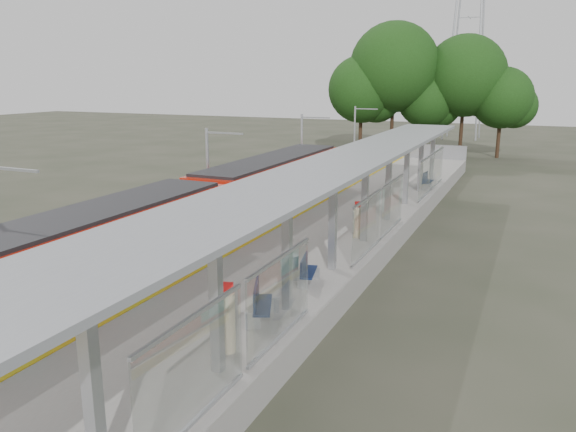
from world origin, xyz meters
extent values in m
cube|color=#59544C|center=(-4.50, 20.00, 0.12)|extent=(3.00, 70.00, 0.24)
cube|color=gray|center=(0.00, 20.00, 0.50)|extent=(6.00, 50.00, 1.00)
cube|color=gold|center=(-2.55, 20.00, 1.01)|extent=(0.60, 50.00, 0.02)
cube|color=#9EA0A5|center=(0.00, 44.95, 1.60)|extent=(6.00, 0.10, 1.20)
cube|color=black|center=(-4.50, 8.56, 0.65)|extent=(2.50, 13.50, 0.70)
cube|color=red|center=(-4.50, 8.56, 2.25)|extent=(2.65, 13.50, 2.50)
cube|color=black|center=(-4.50, 8.56, 2.30)|extent=(2.72, 12.96, 1.20)
cube|color=black|center=(-4.50, 8.56, 3.55)|extent=(2.40, 12.82, 0.15)
cube|color=#0C7B70|center=(-3.14, 8.56, 2.10)|extent=(0.04, 1.30, 2.00)
cube|color=black|center=(-4.50, 22.66, 0.65)|extent=(2.50, 13.50, 0.70)
cube|color=red|center=(-4.50, 22.66, 2.25)|extent=(2.65, 13.50, 2.50)
cube|color=black|center=(-4.50, 22.66, 2.30)|extent=(2.72, 12.96, 1.20)
cube|color=black|center=(-4.50, 22.66, 3.55)|extent=(2.40, 12.82, 0.15)
cube|color=#0C7B70|center=(-3.14, 22.66, 2.10)|extent=(0.04, 1.30, 2.00)
cylinder|color=black|center=(-4.50, 17.93, 0.35)|extent=(2.20, 0.70, 0.70)
cube|color=black|center=(-4.50, 15.61, 2.00)|extent=(2.30, 0.80, 2.40)
cube|color=#9EA0A5|center=(2.00, 2.00, 2.75)|extent=(0.25, 0.25, 3.50)
cube|color=#9EA0A5|center=(2.00, 6.00, 2.75)|extent=(0.25, 0.25, 3.50)
cube|color=#9EA0A5|center=(2.00, 10.00, 2.75)|extent=(0.25, 0.25, 3.50)
cube|color=#9EA0A5|center=(2.00, 14.00, 2.75)|extent=(0.25, 0.25, 3.50)
cube|color=#9EA0A5|center=(2.00, 18.00, 2.75)|extent=(0.25, 0.25, 3.50)
cube|color=#9EA0A5|center=(2.00, 22.00, 2.75)|extent=(0.25, 0.25, 3.50)
cube|color=#9EA0A5|center=(2.00, 26.00, 2.75)|extent=(0.25, 0.25, 3.50)
cube|color=#9EA0A5|center=(2.00, 30.00, 2.75)|extent=(0.25, 0.25, 3.50)
cube|color=#9EA0A5|center=(2.00, 34.00, 2.75)|extent=(0.25, 0.25, 3.50)
cube|color=gray|center=(1.60, 16.00, 4.58)|extent=(3.20, 38.00, 0.16)
cylinder|color=#9EA0A5|center=(0.05, 16.00, 4.50)|extent=(0.24, 38.00, 0.24)
cube|color=silver|center=(2.70, 4.00, 2.20)|extent=(0.05, 3.70, 2.20)
cube|color=silver|center=(2.70, 8.00, 2.20)|extent=(0.05, 3.70, 2.20)
cube|color=silver|center=(2.70, 16.00, 2.20)|extent=(0.05, 3.70, 2.20)
cube|color=silver|center=(2.70, 20.00, 2.20)|extent=(0.05, 3.70, 2.20)
cube|color=silver|center=(2.70, 28.00, 2.20)|extent=(0.05, 3.70, 2.20)
cube|color=silver|center=(2.70, 32.00, 2.20)|extent=(0.05, 3.70, 2.20)
cylinder|color=#382316|center=(-8.42, 51.83, 2.23)|extent=(0.36, 0.36, 4.45)
sphere|color=#1A4413|center=(-8.42, 51.83, 6.68)|extent=(6.76, 6.76, 6.76)
cylinder|color=#382316|center=(-5.45, 52.98, 2.95)|extent=(0.36, 0.36, 5.89)
sphere|color=#1A4413|center=(-5.45, 52.98, 8.84)|extent=(8.95, 8.95, 8.95)
cylinder|color=#382316|center=(-2.28, 54.15, 1.94)|extent=(0.36, 0.36, 3.87)
sphere|color=#1A4413|center=(-2.28, 54.15, 5.81)|extent=(5.89, 5.89, 5.89)
cylinder|color=#382316|center=(1.18, 55.15, 2.66)|extent=(0.36, 0.36, 5.33)
sphere|color=#1A4413|center=(1.18, 55.15, 7.99)|extent=(8.10, 8.10, 8.10)
cylinder|color=#382316|center=(4.78, 55.34, 1.97)|extent=(0.36, 0.36, 3.93)
sphere|color=#1A4413|center=(4.78, 55.34, 5.90)|extent=(5.98, 5.98, 5.98)
cube|color=#9EA0A5|center=(-5.30, 7.00, 5.20)|extent=(2.00, 0.08, 0.08)
cylinder|color=#9EA0A5|center=(-6.30, 19.00, 2.70)|extent=(0.16, 0.16, 5.40)
cube|color=#9EA0A5|center=(-5.30, 19.00, 5.20)|extent=(2.00, 0.08, 0.08)
cylinder|color=#9EA0A5|center=(-6.30, 31.00, 2.70)|extent=(0.16, 0.16, 5.40)
cube|color=#9EA0A5|center=(-5.30, 31.00, 5.20)|extent=(2.00, 0.08, 0.08)
cylinder|color=#9EA0A5|center=(-6.30, 43.00, 2.70)|extent=(0.16, 0.16, 5.40)
cube|color=#9EA0A5|center=(-5.30, 43.00, 5.20)|extent=(2.00, 0.08, 0.08)
cube|color=#0E1D47|center=(1.71, 8.94, 1.47)|extent=(1.05, 1.63, 0.06)
cube|color=#0E1D47|center=(1.50, 8.94, 1.78)|extent=(0.68, 1.47, 0.58)
cube|color=#9EA0A5|center=(1.71, 8.31, 1.23)|extent=(0.41, 0.22, 0.46)
cube|color=#9EA0A5|center=(1.71, 9.57, 1.23)|extent=(0.41, 0.22, 0.46)
cube|color=#0E1D47|center=(1.80, 12.24, 1.41)|extent=(0.71, 1.41, 0.05)
cube|color=#0E1D47|center=(1.62, 12.24, 1.68)|extent=(0.37, 1.33, 0.50)
cube|color=#9EA0A5|center=(1.80, 11.70, 1.20)|extent=(0.36, 0.14, 0.40)
cube|color=#9EA0A5|center=(1.80, 12.78, 1.20)|extent=(0.36, 0.14, 0.40)
cube|color=#0E1D47|center=(2.32, 30.83, 1.44)|extent=(0.54, 1.50, 0.06)
cube|color=#0E1D47|center=(2.12, 30.83, 1.74)|extent=(0.16, 1.47, 0.54)
cube|color=#9EA0A5|center=(2.32, 30.24, 1.22)|extent=(0.40, 0.09, 0.43)
cube|color=#9EA0A5|center=(2.32, 31.42, 1.22)|extent=(0.40, 0.09, 0.43)
cylinder|color=beige|center=(1.73, 6.91, 1.79)|extent=(0.42, 0.42, 1.58)
cube|color=red|center=(1.73, 6.91, 2.73)|extent=(0.37, 0.17, 0.26)
cylinder|color=beige|center=(1.63, 18.36, 1.68)|extent=(0.36, 0.36, 1.35)
cube|color=red|center=(1.63, 18.36, 2.49)|extent=(0.32, 0.16, 0.23)
cylinder|color=#9EA0A5|center=(1.12, 12.42, 1.43)|extent=(0.43, 0.43, 0.86)
camera|label=1|loc=(8.42, -4.35, 7.73)|focal=35.00mm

